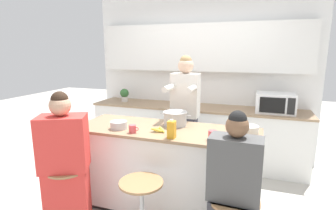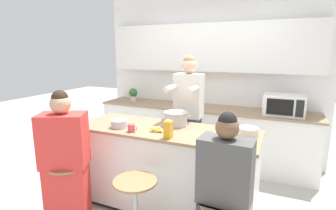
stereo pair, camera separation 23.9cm
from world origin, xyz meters
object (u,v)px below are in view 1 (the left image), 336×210
kitchen_island (166,168)px  coffee_cup_far (133,129)px  fruit_bowl (248,129)px  banana_bunch (158,130)px  person_wrapped_blanket (65,166)px  person_seated_near (233,202)px  person_cooking (185,121)px  coffee_cup_near (213,135)px  potted_plant (124,95)px  bar_stool_leftmost (69,193)px  cooking_pot (175,118)px  microwave (275,103)px  juice_carton (172,129)px  bar_stool_center (142,209)px

kitchen_island → coffee_cup_far: (-0.28, -0.25, 0.51)m
fruit_bowl → banana_bunch: bearing=-163.4°
person_wrapped_blanket → person_seated_near: bearing=-26.2°
kitchen_island → person_cooking: size_ratio=1.17×
coffee_cup_near → potted_plant: potted_plant is taller
kitchen_island → bar_stool_leftmost: bearing=-141.2°
person_cooking → potted_plant: 1.55m
cooking_pot → microwave: bearing=47.4°
juice_carton → potted_plant: size_ratio=0.82×
banana_bunch → microwave: 1.93m
potted_plant → bar_stool_center: bearing=-58.4°
person_seated_near → potted_plant: (-2.06, 2.07, 0.42)m
person_wrapped_blanket → potted_plant: size_ratio=6.24×
microwave → coffee_cup_far: bearing=-131.8°
banana_bunch → microwave: size_ratio=0.32×
person_wrapped_blanket → fruit_bowl: (1.67, 0.79, 0.31)m
person_cooking → cooking_pot: 0.47m
fruit_bowl → bar_stool_leftmost: bearing=-154.9°
microwave → potted_plant: bearing=179.1°
bar_stool_leftmost → person_seated_near: 1.63m
microwave → person_seated_near: bearing=-100.3°
microwave → potted_plant: size_ratio=2.35×
kitchen_island → coffee_cup_near: (0.55, -0.21, 0.51)m
cooking_pot → coffee_cup_near: 0.62m
coffee_cup_near → coffee_cup_far: bearing=-177.3°
bar_stool_leftmost → kitchen_island: bearing=38.8°
juice_carton → cooking_pot: bearing=103.1°
person_cooking → cooking_pot: person_cooking is taller
bar_stool_center → coffee_cup_far: bearing=124.5°
person_seated_near → bar_stool_center: bearing=-178.5°
person_wrapped_blanket → coffee_cup_near: person_wrapped_blanket is taller
potted_plant → coffee_cup_far: bearing=-59.2°
bar_stool_leftmost → coffee_cup_near: (1.36, 0.44, 0.62)m
person_seated_near → juice_carton: size_ratio=7.23×
coffee_cup_far → juice_carton: size_ratio=0.58×
bar_stool_center → banana_bunch: banana_bunch is taller
bar_stool_leftmost → person_cooking: size_ratio=0.37×
person_cooking → person_wrapped_blanket: (-0.86, -1.27, -0.20)m
cooking_pot → kitchen_island: bearing=-110.0°
person_cooking → microwave: 1.37m
person_cooking → bar_stool_leftmost: bearing=-125.0°
coffee_cup_far → juice_carton: juice_carton is taller
bar_stool_center → fruit_bowl: size_ratio=3.11×
person_wrapped_blanket → cooking_pot: 1.25m
person_cooking → banana_bunch: person_cooking is taller
juice_carton → microwave: size_ratio=0.35×
bar_stool_leftmost → bar_stool_center: (0.81, -0.00, 0.00)m
person_wrapped_blanket → person_seated_near: 1.61m
kitchen_island → coffee_cup_near: 0.78m
person_wrapped_blanket → potted_plant: bearing=76.2°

